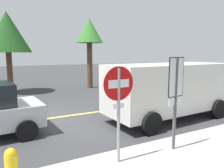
# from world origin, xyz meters

# --- Properties ---
(ground_plane) EXTENTS (80.00, 80.00, 0.00)m
(ground_plane) POSITION_xyz_m (0.00, 0.00, 0.00)
(ground_plane) COLOR #38383A
(lane_marking_centre) EXTENTS (28.00, 0.16, 0.01)m
(lane_marking_centre) POSITION_xyz_m (3.00, 0.00, 0.01)
(lane_marking_centre) COLOR #E0D14C
(stop_sign) EXTENTS (0.76, 0.07, 2.34)m
(stop_sign) POSITION_xyz_m (0.44, -4.61, 1.60)
(stop_sign) COLOR gray
(stop_sign) RESTS_ON ground_plane
(speed_limit_sign) EXTENTS (0.54, 0.08, 2.52)m
(speed_limit_sign) POSITION_xyz_m (2.03, -4.69, 1.76)
(speed_limit_sign) COLOR #4C4C51
(speed_limit_sign) RESTS_ON ground_plane
(white_van) EXTENTS (5.30, 2.48, 2.20)m
(white_van) POSITION_xyz_m (4.13, -2.21, 1.27)
(white_van) COLOR silver
(white_van) RESTS_ON ground_plane
(tree_left_verge) EXTENTS (2.01, 2.01, 5.16)m
(tree_left_verge) POSITION_xyz_m (4.34, 6.58, 4.09)
(tree_left_verge) COLOR #513823
(tree_left_verge) RESTS_ON ground_plane
(tree_centre_verge) EXTENTS (2.91, 2.91, 5.25)m
(tree_centre_verge) POSITION_xyz_m (-1.12, 7.01, 3.92)
(tree_centre_verge) COLOR #513823
(tree_centre_verge) RESTS_ON ground_plane
(fire_hydrant) EXTENTS (0.24, 0.38, 0.83)m
(fire_hydrant) POSITION_xyz_m (-1.77, -4.32, 0.43)
(fire_hydrant) COLOR gold
(fire_hydrant) RESTS_ON ground_plane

